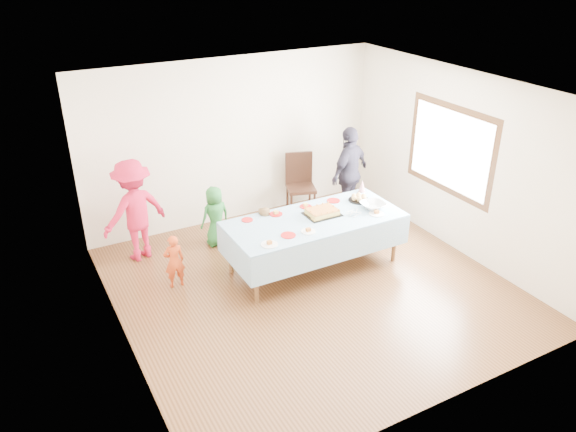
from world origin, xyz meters
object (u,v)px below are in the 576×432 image
(party_table, at_px, (315,222))
(birthday_cake, at_px, (322,212))
(adult_left, at_px, (135,210))
(dining_chair, at_px, (300,181))

(party_table, relative_size, birthday_cake, 5.16)
(birthday_cake, height_order, adult_left, adult_left)
(birthday_cake, distance_m, adult_left, 2.71)
(dining_chair, bearing_deg, party_table, -94.45)
(dining_chair, distance_m, adult_left, 2.87)
(party_table, distance_m, adult_left, 2.61)
(party_table, relative_size, adult_left, 1.63)
(dining_chair, bearing_deg, birthday_cake, -90.44)
(birthday_cake, relative_size, adult_left, 0.31)
(birthday_cake, xyz_separation_m, dining_chair, (0.56, 1.62, -0.23))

